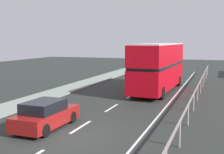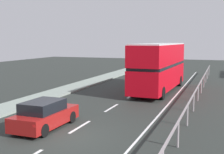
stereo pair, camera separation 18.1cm
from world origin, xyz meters
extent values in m
cube|color=#282D29|center=(0.00, 0.00, -0.05)|extent=(73.30, 120.00, 0.10)
cube|color=silver|center=(0.00, 1.58, 0.00)|extent=(0.16, 2.45, 0.01)
cube|color=silver|center=(0.00, 6.36, 0.00)|extent=(0.16, 2.45, 0.01)
cube|color=silver|center=(0.00, 11.15, 0.00)|extent=(0.16, 2.45, 0.01)
cube|color=silver|center=(0.00, 15.94, 0.00)|extent=(0.16, 2.45, 0.01)
cube|color=silver|center=(0.00, 20.72, 0.00)|extent=(0.16, 2.45, 0.01)
cube|color=silver|center=(0.00, 25.51, 0.00)|extent=(0.16, 2.45, 0.01)
cube|color=silver|center=(0.00, 30.29, 0.00)|extent=(0.16, 2.45, 0.01)
cube|color=silver|center=(3.38, 9.00, 0.00)|extent=(0.12, 46.00, 0.01)
cube|color=gray|center=(5.25, 9.00, 1.12)|extent=(0.08, 42.00, 0.08)
cylinder|color=gray|center=(5.25, 0.25, 0.56)|extent=(0.10, 0.10, 1.12)
cylinder|color=gray|center=(5.25, 3.75, 0.56)|extent=(0.10, 0.10, 1.12)
cylinder|color=gray|center=(5.25, 7.25, 0.56)|extent=(0.10, 0.10, 1.12)
cylinder|color=gray|center=(5.25, 10.75, 0.56)|extent=(0.10, 0.10, 1.12)
cylinder|color=gray|center=(5.25, 14.25, 0.56)|extent=(0.10, 0.10, 1.12)
cylinder|color=gray|center=(5.25, 17.75, 0.56)|extent=(0.10, 0.10, 1.12)
cylinder|color=gray|center=(5.25, 21.25, 0.56)|extent=(0.10, 0.10, 1.12)
cylinder|color=gray|center=(5.25, 24.75, 0.56)|extent=(0.10, 0.10, 1.12)
cylinder|color=gray|center=(5.25, 28.25, 0.56)|extent=(0.10, 0.10, 1.12)
cube|color=red|center=(1.63, 14.03, 1.29)|extent=(3.00, 10.53, 1.87)
cube|color=black|center=(1.63, 14.03, 2.34)|extent=(3.01, 10.11, 0.24)
cube|color=red|center=(1.63, 14.03, 3.29)|extent=(3.00, 10.53, 1.66)
cube|color=silver|center=(1.63, 14.03, 4.17)|extent=(2.94, 10.32, 0.10)
cube|color=black|center=(1.86, 19.22, 1.38)|extent=(2.29, 0.14, 1.31)
cube|color=yellow|center=(1.86, 19.22, 3.71)|extent=(1.53, 0.11, 0.28)
cylinder|color=black|center=(0.63, 17.89, 0.50)|extent=(0.32, 1.01, 1.00)
cylinder|color=black|center=(2.97, 17.79, 0.50)|extent=(0.32, 1.01, 1.00)
cylinder|color=black|center=(0.30, 10.47, 0.50)|extent=(0.32, 1.01, 1.00)
cylinder|color=black|center=(2.64, 10.37, 0.50)|extent=(0.32, 1.01, 1.00)
cube|color=maroon|center=(-1.60, 0.82, 0.54)|extent=(1.81, 4.11, 0.72)
cube|color=black|center=(-1.61, 0.62, 1.18)|extent=(1.57, 2.27, 0.56)
cube|color=red|center=(-2.41, -1.17, 0.72)|extent=(0.16, 0.06, 0.12)
cube|color=red|center=(-0.88, -1.20, 0.72)|extent=(0.16, 0.06, 0.12)
cylinder|color=black|center=(-2.36, 2.18, 0.32)|extent=(0.21, 0.64, 0.64)
cylinder|color=black|center=(-0.79, 2.15, 0.32)|extent=(0.21, 0.64, 0.64)
cylinder|color=black|center=(-2.42, -0.50, 0.32)|extent=(0.21, 0.64, 0.64)
cylinder|color=black|center=(-0.85, -0.53, 0.32)|extent=(0.21, 0.64, 0.64)
camera|label=1|loc=(6.74, -12.43, 4.53)|focal=48.66mm
camera|label=2|loc=(6.91, -12.36, 4.53)|focal=48.66mm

